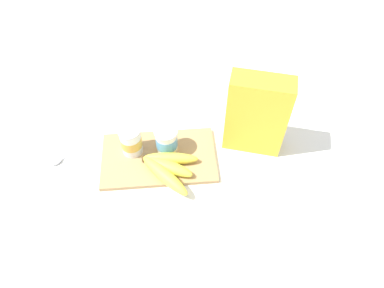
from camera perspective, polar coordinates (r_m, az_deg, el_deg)
ground_plane at (r=1.08m, az=-5.36°, el=-2.44°), size 2.40×2.40×0.00m
cutting_board at (r=1.07m, az=-5.39°, el=-2.22°), size 0.34×0.20×0.01m
cereal_box at (r=1.03m, az=10.37°, el=4.61°), size 0.19×0.12×0.26m
yogurt_cup_front at (r=1.06m, az=-9.80°, el=0.51°), size 0.06×0.06×0.09m
yogurt_cup_back at (r=1.05m, az=-4.13°, el=0.60°), size 0.07×0.07×0.09m
banana_bunch at (r=1.02m, az=-3.99°, el=-3.78°), size 0.18×0.17×0.04m
spoon at (r=1.14m, az=-19.87°, el=-1.94°), size 0.12×0.09×0.01m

